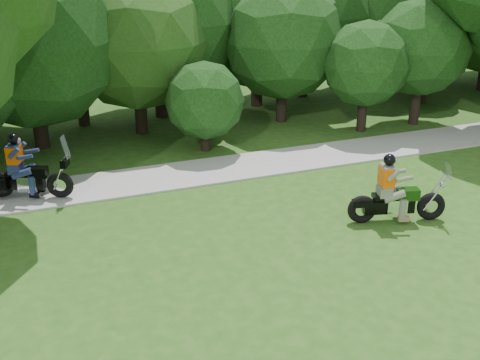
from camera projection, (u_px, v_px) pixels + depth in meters
ground at (429, 282)px, 12.91m from camera, size 100.00×100.00×0.00m
walkway at (275, 162)px, 19.81m from camera, size 60.00×2.20×0.06m
tree_line at (206, 24)px, 24.22m from camera, size 40.05×12.65×7.78m
chopper_motorcycle at (393, 197)px, 15.45m from camera, size 2.58×1.13×1.87m
touring_motorcycle at (23, 175)px, 16.78m from camera, size 2.35×1.44×1.88m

